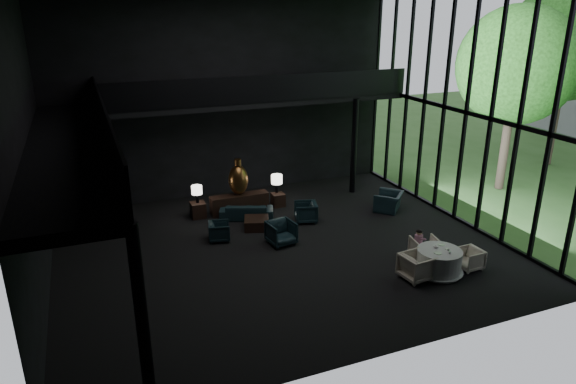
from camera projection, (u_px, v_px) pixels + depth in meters
name	position (u px, v px, depth m)	size (l,w,h in m)	color
floor	(282.00, 248.00, 16.84)	(14.00, 12.00, 0.02)	black
wall_back	(227.00, 98.00, 20.72)	(14.00, 0.04, 8.00)	black
wall_front	(391.00, 191.00, 10.26)	(14.00, 0.04, 8.00)	black
wall_left	(25.00, 152.00, 13.01)	(0.04, 12.00, 8.00)	black
curtain_wall	(466.00, 112.00, 17.94)	(0.20, 12.00, 8.00)	black
mezzanine_left	(68.00, 148.00, 13.36)	(2.00, 12.00, 0.25)	black
mezzanine_back	(259.00, 101.00, 20.20)	(12.00, 2.00, 0.25)	black
railing_left	(105.00, 123.00, 13.51)	(0.06, 12.00, 1.00)	black
railing_back	(267.00, 89.00, 19.12)	(12.00, 0.06, 1.00)	black
column_sw	(142.00, 323.00, 9.43)	(0.24, 0.24, 4.00)	black
column_nw	(104.00, 161.00, 19.36)	(0.24, 0.24, 4.00)	black
column_ne	(354.00, 146.00, 21.35)	(0.24, 0.24, 4.00)	black
tree_near	(517.00, 66.00, 20.70)	(4.80, 4.80, 7.65)	#382D23
tree_far	(569.00, 41.00, 23.95)	(5.60, 5.60, 8.80)	#382D23
console	(240.00, 203.00, 19.72)	(2.25, 0.51, 0.71)	black
bronze_urn	(238.00, 179.00, 19.45)	(0.74, 0.74, 1.39)	#AA7A20
side_table_left	(198.00, 210.00, 19.25)	(0.53, 0.53, 0.58)	black
table_lamp_left	(197.00, 191.00, 19.01)	(0.40, 0.40, 0.66)	black
side_table_right	(278.00, 200.00, 20.35)	(0.48, 0.48, 0.53)	black
table_lamp_right	(277.00, 180.00, 20.19)	(0.44, 0.44, 0.74)	black
sofa	(247.00, 209.00, 19.13)	(1.88, 0.55, 0.73)	#1A3038
lounge_armchair_west	(219.00, 231.00, 17.34)	(0.63, 0.59, 0.65)	black
lounge_armchair_east	(306.00, 211.00, 18.84)	(0.82, 0.77, 0.84)	black
lounge_armchair_south	(281.00, 230.00, 17.03)	(0.94, 0.88, 0.97)	black
window_armchair	(389.00, 198.00, 19.85)	(1.14, 0.74, 1.00)	#1B424B
coffee_table	(257.00, 223.00, 18.32)	(0.86, 0.86, 0.38)	black
dining_table	(438.00, 263.00, 15.19)	(1.48, 1.48, 0.75)	white
dining_chair_north	(425.00, 248.00, 15.94)	(0.82, 0.77, 0.84)	beige
dining_chair_east	(469.00, 259.00, 15.45)	(0.62, 0.58, 0.64)	beige
dining_chair_west	(417.00, 264.00, 14.81)	(0.93, 0.87, 0.95)	beige
child	(419.00, 238.00, 15.93)	(0.25, 0.25, 0.55)	#DEA1B0
plate_a	(438.00, 253.00, 14.85)	(0.23, 0.23, 0.01)	white
plate_b	(441.00, 244.00, 15.39)	(0.22, 0.22, 0.01)	white
saucer	(447.00, 249.00, 15.10)	(0.15, 0.15, 0.01)	white
coffee_cup	(448.00, 249.00, 15.01)	(0.08, 0.08, 0.06)	white
cereal_bowl	(436.00, 247.00, 15.16)	(0.15, 0.15, 0.08)	white
cream_pot	(450.00, 253.00, 14.80)	(0.07, 0.07, 0.08)	#99999E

